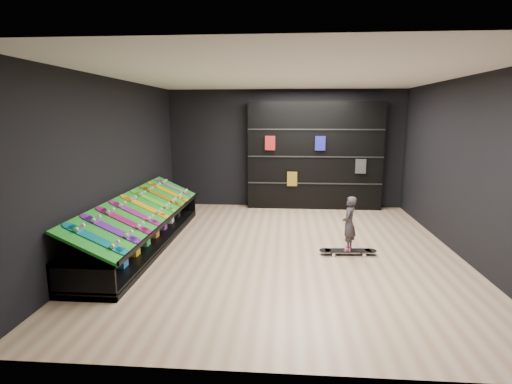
# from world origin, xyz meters

# --- Properties ---
(floor) EXTENTS (6.00, 7.00, 0.01)m
(floor) POSITION_xyz_m (0.00, 0.00, 0.00)
(floor) COLOR tan
(floor) RESTS_ON ground
(ceiling) EXTENTS (6.00, 7.00, 0.01)m
(ceiling) POSITION_xyz_m (0.00, 0.00, 3.00)
(ceiling) COLOR white
(ceiling) RESTS_ON ground
(wall_back) EXTENTS (6.00, 0.02, 3.00)m
(wall_back) POSITION_xyz_m (0.00, 3.50, 1.50)
(wall_back) COLOR black
(wall_back) RESTS_ON ground
(wall_front) EXTENTS (6.00, 0.02, 3.00)m
(wall_front) POSITION_xyz_m (0.00, -3.50, 1.50)
(wall_front) COLOR black
(wall_front) RESTS_ON ground
(wall_left) EXTENTS (0.02, 7.00, 3.00)m
(wall_left) POSITION_xyz_m (-3.00, 0.00, 1.50)
(wall_left) COLOR black
(wall_left) RESTS_ON ground
(wall_right) EXTENTS (0.02, 7.00, 3.00)m
(wall_right) POSITION_xyz_m (3.00, 0.00, 1.50)
(wall_right) COLOR black
(wall_right) RESTS_ON ground
(display_rack) EXTENTS (0.90, 4.50, 0.50)m
(display_rack) POSITION_xyz_m (-2.55, 0.00, 0.25)
(display_rack) COLOR black
(display_rack) RESTS_ON ground
(turf_ramp) EXTENTS (0.92, 4.50, 0.46)m
(turf_ramp) POSITION_xyz_m (-2.50, 0.00, 0.71)
(turf_ramp) COLOR #106915
(turf_ramp) RESTS_ON display_rack
(back_shelving) EXTENTS (3.36, 0.39, 2.68)m
(back_shelving) POSITION_xyz_m (0.75, 3.32, 1.34)
(back_shelving) COLOR black
(back_shelving) RESTS_ON ground
(floor_skateboard) EXTENTS (0.99, 0.28, 0.09)m
(floor_skateboard) POSITION_xyz_m (1.11, -0.20, 0.05)
(floor_skateboard) COLOR black
(floor_skateboard) RESTS_ON ground
(child) EXTENTS (0.21, 0.25, 0.56)m
(child) POSITION_xyz_m (1.11, -0.20, 0.37)
(child) COLOR black
(child) RESTS_ON floor_skateboard
(display_board_0) EXTENTS (0.93, 0.22, 0.50)m
(display_board_0) POSITION_xyz_m (-2.49, -1.90, 0.74)
(display_board_0) COLOR #0C8C99
(display_board_0) RESTS_ON turf_ramp
(display_board_1) EXTENTS (0.93, 0.22, 0.50)m
(display_board_1) POSITION_xyz_m (-2.49, -1.42, 0.74)
(display_board_1) COLOR purple
(display_board_1) RESTS_ON turf_ramp
(display_board_2) EXTENTS (0.93, 0.22, 0.50)m
(display_board_2) POSITION_xyz_m (-2.49, -0.95, 0.74)
(display_board_2) COLOR #E5198C
(display_board_2) RESTS_ON turf_ramp
(display_board_3) EXTENTS (0.93, 0.22, 0.50)m
(display_board_3) POSITION_xyz_m (-2.49, -0.48, 0.74)
(display_board_3) COLOR #2626BF
(display_board_3) RESTS_ON turf_ramp
(display_board_4) EXTENTS (0.93, 0.22, 0.50)m
(display_board_4) POSITION_xyz_m (-2.49, 0.00, 0.74)
(display_board_4) COLOR orange
(display_board_4) RESTS_ON turf_ramp
(display_board_5) EXTENTS (0.93, 0.22, 0.50)m
(display_board_5) POSITION_xyz_m (-2.49, 0.48, 0.74)
(display_board_5) COLOR green
(display_board_5) RESTS_ON turf_ramp
(display_board_6) EXTENTS (0.93, 0.22, 0.50)m
(display_board_6) POSITION_xyz_m (-2.49, 0.95, 0.74)
(display_board_6) COLOR yellow
(display_board_6) RESTS_ON turf_ramp
(display_board_7) EXTENTS (0.93, 0.22, 0.50)m
(display_board_7) POSITION_xyz_m (-2.49, 1.42, 0.74)
(display_board_7) COLOR yellow
(display_board_7) RESTS_ON turf_ramp
(display_board_8) EXTENTS (0.93, 0.22, 0.50)m
(display_board_8) POSITION_xyz_m (-2.49, 1.90, 0.74)
(display_board_8) COLOR black
(display_board_8) RESTS_ON turf_ramp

